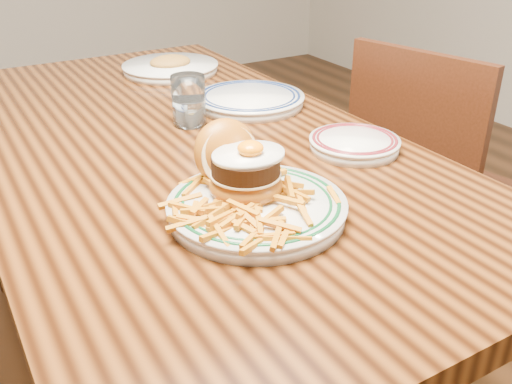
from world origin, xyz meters
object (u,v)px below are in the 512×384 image
chair_right (426,183)px  main_plate (251,191)px  side_plate (354,143)px  table (181,173)px

chair_right → main_plate: (-0.78, -0.32, 0.32)m
chair_right → side_plate: chair_right is taller
table → side_plate: side_plate is taller
main_plate → side_plate: 0.34m
side_plate → table: bearing=131.4°
main_plate → table: bearing=85.6°
table → side_plate: 0.40m
main_plate → chair_right: bearing=22.5°
side_plate → chair_right: bearing=16.5°
table → main_plate: (-0.03, -0.38, 0.13)m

